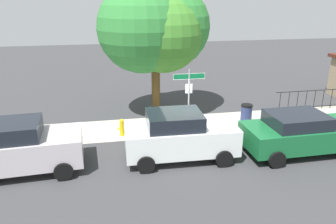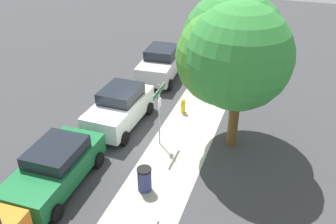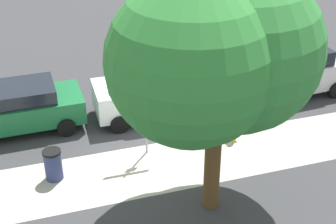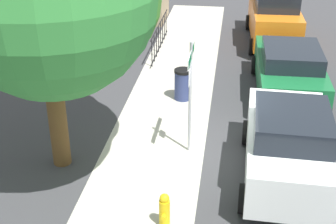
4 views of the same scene
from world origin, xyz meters
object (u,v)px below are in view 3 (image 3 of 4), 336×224
at_px(car_silver, 294,71).
at_px(trash_bin, 53,165).
at_px(car_white, 154,91).
at_px(fire_hydrant, 233,131).
at_px(street_sign, 145,97).
at_px(car_green, 18,107).
at_px(shade_tree, 208,59).

relative_size(car_silver, trash_bin, 4.37).
xyz_separation_m(car_white, fire_hydrant, (-2.03, 2.55, -0.55)).
distance_m(car_white, trash_bin, 4.87).
bearing_deg(street_sign, trash_bin, 9.43).
relative_size(car_white, car_green, 0.93).
relative_size(car_silver, fire_hydrant, 5.50).
height_order(car_green, fire_hydrant, car_green).
xyz_separation_m(street_sign, car_white, (-0.92, -2.35, -1.10)).
bearing_deg(car_white, fire_hydrant, 130.12).
relative_size(shade_tree, fire_hydrant, 8.40).
bearing_deg(car_silver, car_green, -5.84).
bearing_deg(car_green, street_sign, 143.35).
bearing_deg(car_green, fire_hydrant, 155.59).
bearing_deg(car_silver, car_white, -3.69).
relative_size(car_white, fire_hydrant, 5.41).
bearing_deg(car_green, car_silver, 176.85).
distance_m(car_silver, fire_hydrant, 4.50).
distance_m(car_green, fire_hydrant, 7.40).
relative_size(car_green, fire_hydrant, 5.80).
bearing_deg(fire_hydrant, car_white, -51.41).
relative_size(shade_tree, car_silver, 1.53).
bearing_deg(car_white, car_green, -3.32).
bearing_deg(street_sign, car_green, -35.78).
xyz_separation_m(shade_tree, fire_hydrant, (-2.08, -2.54, -3.92)).
bearing_deg(car_white, car_silver, -178.59).
bearing_deg(street_sign, shade_tree, 107.71).
height_order(shade_tree, car_white, shade_tree).
bearing_deg(car_silver, fire_hydrant, 31.04).
relative_size(car_silver, car_white, 1.02).
distance_m(car_white, car_green, 4.76).
xyz_separation_m(shade_tree, trash_bin, (3.88, -2.24, -3.81)).
distance_m(car_silver, car_green, 10.45).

